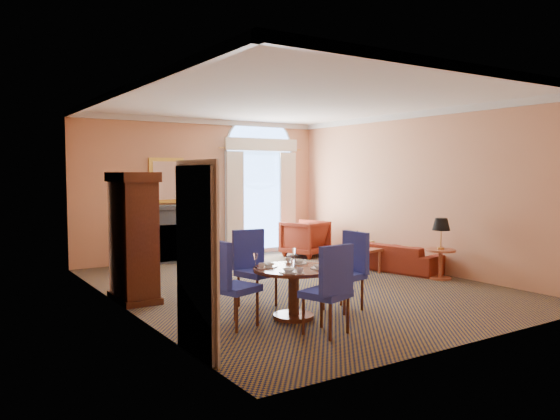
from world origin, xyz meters
TOP-DOWN VIEW (x-y plane):
  - ground at (0.00, 0.00)m, footprint 7.50×7.50m
  - room_envelope at (-0.03, 0.67)m, footprint 6.04×7.52m
  - armoire at (-2.72, 0.46)m, footprint 0.57×1.01m
  - dining_table at (-1.24, -1.74)m, footprint 1.11×1.11m
  - dining_chair_north at (-1.32, -0.80)m, footprint 0.61×0.61m
  - dining_chair_south at (-1.32, -2.66)m, footprint 0.63×0.63m
  - dining_chair_east at (-0.28, -1.77)m, footprint 0.58×0.58m
  - dining_chair_west at (-2.19, -1.66)m, footprint 0.63×0.63m
  - sofa at (2.55, 0.11)m, footprint 1.14×2.00m
  - armchair at (2.10, 2.67)m, footprint 1.17×1.18m
  - coffee_table at (1.65, 0.25)m, footprint 1.02×0.67m
  - side_table at (2.60, -0.97)m, footprint 0.56×0.56m

SIDE VIEW (x-z plane):
  - ground at x=0.00m, z-range 0.00..0.00m
  - sofa at x=2.55m, z-range 0.00..0.55m
  - armchair at x=2.10m, z-range 0.00..0.85m
  - coffee_table at x=1.65m, z-range 0.02..0.87m
  - dining_table at x=-1.24m, z-range 0.07..0.97m
  - dining_chair_north at x=-1.32m, z-range 0.08..1.20m
  - dining_chair_south at x=-1.32m, z-range 0.08..1.20m
  - dining_chair_east at x=-0.28m, z-range 0.08..1.20m
  - dining_chair_west at x=-2.19m, z-range 0.08..1.20m
  - side_table at x=2.60m, z-range 0.15..1.27m
  - armoire at x=-2.72m, z-range -0.04..1.95m
  - room_envelope at x=-0.03m, z-range 0.78..4.23m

